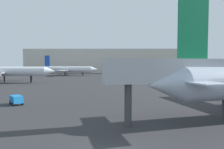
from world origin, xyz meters
name	(u,v)px	position (x,y,z in m)	size (l,w,h in m)	color
airplane_on_taxiway	(4,71)	(-32.36, 50.28, 3.49)	(30.52, 21.99, 10.17)	silver
airplane_distant	(68,69)	(-21.11, 86.63, 2.90)	(28.68, 17.37, 9.52)	silver
jet_bridge	(198,72)	(9.35, 9.15, 5.09)	(18.02, 6.40, 6.64)	#B2B7BC
baggage_cart	(16,99)	(-13.40, 17.27, 0.76)	(2.53, 2.68, 1.30)	#1972BF
terminal_building	(106,61)	(-3.80, 119.60, 7.09)	(96.15, 22.01, 14.17)	beige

